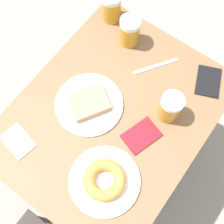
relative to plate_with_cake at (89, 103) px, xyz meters
The scene contains 11 objects.
ground_plane 0.80m from the plate_with_cake, 167.07° to the right, with size 8.00×8.00×0.00m, color gray.
table 0.14m from the plate_with_cake, 167.07° to the right, with size 0.66×0.83×0.78m.
plate_with_cake is the anchor object (origin of this frame).
plate_with_donut 0.28m from the plate_with_cake, 138.13° to the left, with size 0.24×0.24×0.05m.
beer_mug_left 0.29m from the plate_with_cake, 150.86° to the right, with size 0.08×0.08×0.13m.
beer_mug_center 0.32m from the plate_with_cake, 82.33° to the right, with size 0.08×0.08×0.13m.
beer_mug_right 0.40m from the plate_with_cake, 65.60° to the right, with size 0.08×0.08×0.13m.
napkin_folded 0.28m from the plate_with_cake, 65.69° to the left, with size 0.13×0.10×0.00m.
fork 0.30m from the plate_with_cake, 111.30° to the right, with size 0.11×0.16×0.00m.
passport_near_edge 0.22m from the plate_with_cake, behind, with size 0.12×0.15×0.01m.
passport_far_edge 0.46m from the plate_with_cake, 131.93° to the right, with size 0.13×0.15×0.01m.
Camera 1 is at (-0.24, 0.32, 1.84)m, focal length 50.00 mm.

